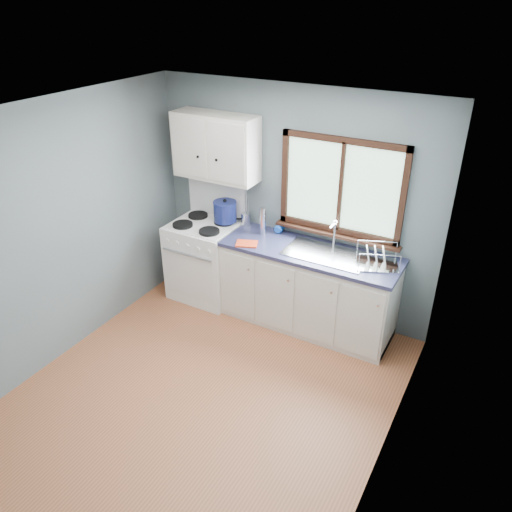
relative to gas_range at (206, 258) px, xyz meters
The scene contains 18 objects.
floor 1.82m from the gas_range, 57.18° to the right, with size 3.20×3.60×0.02m, color #A05A37.
ceiling 2.67m from the gas_range, 57.18° to the right, with size 3.20×3.60×0.02m, color white.
wall_back 1.26m from the gas_range, 19.54° to the left, with size 3.20×0.02×2.50m, color slate.
wall_left 1.78m from the gas_range, 114.14° to the right, with size 0.02×3.60×2.50m, color slate.
wall_right 3.05m from the gas_range, 29.91° to the right, with size 0.02×3.60×2.50m, color slate.
gas_range is the anchor object (origin of this frame).
base_cabinets 1.31m from the gas_range, ahead, with size 1.85×0.60×0.88m.
countertop 1.37m from the gas_range, ahead, with size 1.89×0.64×0.04m, color #212240.
sink 1.53m from the gas_range, ahead, with size 0.84×0.46×0.44m.
window 1.81m from the gas_range, 11.37° to the left, with size 1.36×0.10×1.03m.
upper_cabinets 1.32m from the gas_range, 56.70° to the left, with size 0.95×0.35×0.70m.
skillet 0.54m from the gas_range, 41.01° to the left, with size 0.36×0.30×0.05m.
stockpot 0.63m from the gas_range, 35.87° to the left, with size 0.32×0.32×0.26m.
utensil_crock 0.70m from the gas_range, 29.31° to the left, with size 0.12×0.12×0.36m.
thermos 0.91m from the gas_range, 10.43° to the left, with size 0.07×0.07×0.31m, color silver.
soap_bottle 1.02m from the gas_range, 12.93° to the left, with size 0.09×0.09×0.25m, color #144BB1.
dish_towel 0.82m from the gas_range, 15.42° to the right, with size 0.22×0.16×0.02m, color #E5411B.
dish_rack 2.05m from the gas_range, ahead, with size 0.48×0.43×0.21m.
Camera 1 is at (2.09, -2.74, 3.31)m, focal length 35.00 mm.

